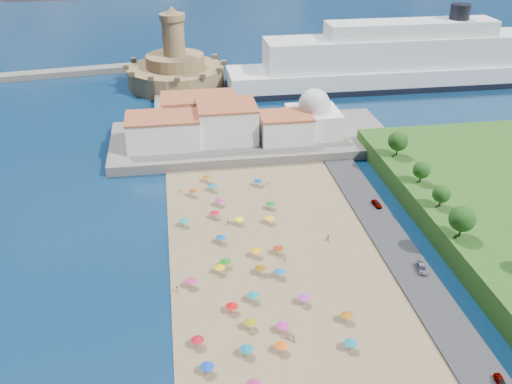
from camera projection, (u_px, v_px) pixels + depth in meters
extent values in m
plane|color=#071938|center=(256.00, 281.00, 121.39)|extent=(700.00, 700.00, 0.00)
cube|color=#59544C|center=(251.00, 139.00, 185.47)|extent=(90.00, 36.00, 3.00)
cube|color=#59544C|center=(179.00, 107.00, 213.01)|extent=(18.00, 70.00, 2.40)
cube|color=silver|center=(163.00, 132.00, 175.31)|extent=(22.00, 14.00, 9.00)
cube|color=silver|center=(227.00, 123.00, 179.31)|extent=(18.00, 16.00, 11.00)
cube|color=silver|center=(285.00, 128.00, 179.02)|extent=(16.00, 12.00, 8.00)
cube|color=silver|center=(199.00, 112.00, 188.88)|extent=(24.00, 14.00, 10.00)
cube|color=silver|center=(313.00, 122.00, 183.86)|extent=(16.00, 16.00, 8.00)
sphere|color=silver|center=(314.00, 104.00, 181.01)|extent=(10.00, 10.00, 10.00)
cylinder|color=silver|center=(315.00, 93.00, 179.20)|extent=(1.20, 1.20, 1.60)
cylinder|color=#967D4B|center=(176.00, 76.00, 237.75)|extent=(40.00, 40.00, 8.00)
cylinder|color=#967D4B|center=(175.00, 61.00, 234.66)|extent=(24.00, 24.00, 5.00)
cylinder|color=#967D4B|center=(173.00, 38.00, 230.14)|extent=(9.00, 9.00, 14.00)
cylinder|color=#967D4B|center=(172.00, 17.00, 226.24)|extent=(10.40, 10.40, 2.40)
cone|color=#967D4B|center=(172.00, 10.00, 224.95)|extent=(6.00, 6.00, 3.00)
cube|color=black|center=(404.00, 83.00, 238.99)|extent=(149.18, 22.60, 2.40)
cube|color=silver|center=(405.00, 75.00, 237.45)|extent=(148.18, 22.19, 8.89)
cube|color=silver|center=(409.00, 50.00, 232.52)|extent=(118.54, 18.15, 11.85)
cube|color=silver|center=(411.00, 28.00, 228.29)|extent=(69.16, 14.04, 5.92)
cylinder|color=black|center=(460.00, 12.00, 228.12)|extent=(7.90, 7.90, 5.92)
cylinder|color=gray|center=(232.00, 308.00, 111.75)|extent=(0.07, 0.07, 2.00)
cone|color=red|center=(232.00, 305.00, 111.33)|extent=(2.50, 2.50, 0.60)
cone|color=#AE2561|center=(253.00, 383.00, 93.88)|extent=(2.50, 2.50, 0.60)
cylinder|color=gray|center=(220.00, 270.00, 122.98)|extent=(0.07, 0.07, 2.00)
cone|color=#F3B30D|center=(220.00, 266.00, 122.55)|extent=(2.50, 2.50, 0.60)
cylinder|color=gray|center=(193.00, 193.00, 153.51)|extent=(0.07, 0.07, 2.00)
cone|color=#91400D|center=(193.00, 190.00, 153.08)|extent=(2.50, 2.50, 0.60)
cylinder|color=gray|center=(304.00, 300.00, 114.01)|extent=(0.07, 0.07, 2.00)
cone|color=#BE28AA|center=(304.00, 296.00, 113.58)|extent=(2.50, 2.50, 0.60)
cylinder|color=gray|center=(250.00, 325.00, 107.60)|extent=(0.07, 0.07, 2.00)
cone|color=#9C7F0E|center=(250.00, 321.00, 107.17)|extent=(2.50, 2.50, 0.60)
cylinder|color=gray|center=(239.00, 221.00, 140.68)|extent=(0.07, 0.07, 2.00)
cone|color=#FFF40D|center=(239.00, 218.00, 140.25)|extent=(2.50, 2.50, 0.60)
cylinder|color=gray|center=(191.00, 283.00, 118.75)|extent=(0.07, 0.07, 2.00)
cone|color=#B12665|center=(191.00, 280.00, 118.32)|extent=(2.50, 2.50, 0.60)
cylinder|color=gray|center=(278.00, 251.00, 129.43)|extent=(0.07, 0.07, 2.00)
cone|color=maroon|center=(278.00, 247.00, 129.00)|extent=(2.50, 2.50, 0.60)
cylinder|color=gray|center=(260.00, 270.00, 122.77)|extent=(0.07, 0.07, 2.00)
cone|color=#7B510B|center=(260.00, 267.00, 122.34)|extent=(2.50, 2.50, 0.60)
cylinder|color=gray|center=(279.00, 274.00, 121.72)|extent=(0.07, 0.07, 2.00)
cone|color=#115FA0|center=(279.00, 270.00, 121.29)|extent=(2.50, 2.50, 0.60)
cylinder|color=gray|center=(219.00, 202.00, 149.03)|extent=(0.07, 0.07, 2.00)
cone|color=#B32673|center=(219.00, 199.00, 148.60)|extent=(2.50, 2.50, 0.60)
cylinder|color=gray|center=(258.00, 183.00, 158.79)|extent=(0.07, 0.07, 2.00)
cone|color=#0B3C95|center=(258.00, 180.00, 158.36)|extent=(2.50, 2.50, 0.60)
cylinder|color=gray|center=(221.00, 240.00, 133.39)|extent=(0.07, 0.07, 2.00)
cone|color=#0B5298|center=(221.00, 236.00, 132.97)|extent=(2.50, 2.50, 0.60)
cylinder|color=gray|center=(347.00, 317.00, 109.42)|extent=(0.07, 0.07, 2.00)
cone|color=#9C560E|center=(347.00, 314.00, 108.99)|extent=(2.50, 2.50, 0.60)
cylinder|color=gray|center=(283.00, 328.00, 106.74)|extent=(0.07, 0.07, 2.00)
cone|color=#B6277F|center=(283.00, 325.00, 106.31)|extent=(2.50, 2.50, 0.60)
cylinder|color=gray|center=(184.00, 223.00, 140.02)|extent=(0.07, 0.07, 2.00)
cone|color=#0E837F|center=(184.00, 220.00, 139.60)|extent=(2.50, 2.50, 0.60)
cylinder|color=gray|center=(350.00, 345.00, 102.80)|extent=(0.07, 0.07, 2.00)
cone|color=#0F728B|center=(351.00, 342.00, 102.38)|extent=(2.50, 2.50, 0.60)
cylinder|color=gray|center=(215.00, 215.00, 143.42)|extent=(0.07, 0.07, 2.00)
cone|color=red|center=(215.00, 212.00, 142.99)|extent=(2.50, 2.50, 0.60)
cylinder|color=gray|center=(253.00, 297.00, 114.72)|extent=(0.07, 0.07, 2.00)
cone|color=#0D7A80|center=(253.00, 294.00, 114.29)|extent=(2.50, 2.50, 0.60)
cylinder|color=gray|center=(270.00, 206.00, 147.48)|extent=(0.07, 0.07, 2.00)
cone|color=#15771D|center=(270.00, 203.00, 147.05)|extent=(2.50, 2.50, 0.60)
cylinder|color=gray|center=(256.00, 253.00, 128.54)|extent=(0.07, 0.07, 2.00)
cone|color=#FF9F0B|center=(256.00, 250.00, 128.11)|extent=(2.50, 2.50, 0.60)
cylinder|color=gray|center=(213.00, 188.00, 156.21)|extent=(0.07, 0.07, 2.00)
cone|color=#11679F|center=(213.00, 185.00, 155.79)|extent=(2.50, 2.50, 0.60)
cylinder|color=gray|center=(207.00, 179.00, 160.89)|extent=(0.07, 0.07, 2.00)
cone|color=#9B570E|center=(207.00, 176.00, 160.46)|extent=(2.50, 2.50, 0.60)
cylinder|color=gray|center=(246.00, 351.00, 101.45)|extent=(0.07, 0.07, 2.00)
cone|color=#0D667E|center=(246.00, 348.00, 101.02)|extent=(2.50, 2.50, 0.60)
cylinder|color=gray|center=(269.00, 220.00, 141.15)|extent=(0.07, 0.07, 2.00)
cone|color=yellow|center=(270.00, 217.00, 140.72)|extent=(2.50, 2.50, 0.60)
cylinder|color=gray|center=(207.00, 369.00, 97.79)|extent=(0.07, 0.07, 2.00)
cone|color=#0D3AAE|center=(207.00, 365.00, 97.36)|extent=(2.50, 2.50, 0.60)
cylinder|color=gray|center=(281.00, 348.00, 102.22)|extent=(0.07, 0.07, 2.00)
cone|color=#DB5311|center=(281.00, 344.00, 101.79)|extent=(2.50, 2.50, 0.60)
cylinder|color=gray|center=(198.00, 342.00, 103.49)|extent=(0.07, 0.07, 2.00)
cone|color=#A40D1C|center=(197.00, 339.00, 103.07)|extent=(2.50, 2.50, 0.60)
cylinder|color=gray|center=(225.00, 264.00, 124.94)|extent=(0.07, 0.07, 2.00)
cone|color=#197114|center=(225.00, 260.00, 124.51)|extent=(2.50, 2.50, 0.60)
imported|color=tan|center=(268.00, 183.00, 158.67)|extent=(1.28, 0.90, 1.81)
imported|color=tan|center=(294.00, 338.00, 104.65)|extent=(1.04, 0.93, 1.79)
imported|color=tan|center=(328.00, 238.00, 134.44)|extent=(1.63, 1.17, 1.69)
imported|color=tan|center=(228.00, 223.00, 139.99)|extent=(1.14, 1.09, 1.85)
imported|color=tan|center=(179.00, 191.00, 154.72)|extent=(1.04, 0.73, 1.63)
imported|color=tan|center=(170.00, 238.00, 134.11)|extent=(0.69, 1.13, 1.69)
imported|color=tan|center=(177.00, 289.00, 117.40)|extent=(1.01, 1.02, 1.67)
imported|color=tan|center=(285.00, 260.00, 126.55)|extent=(0.66, 0.48, 1.67)
imported|color=gray|center=(422.00, 268.00, 123.30)|extent=(2.54, 4.88, 1.35)
imported|color=gray|center=(501.00, 382.00, 95.20)|extent=(1.93, 3.74, 1.22)
imported|color=gray|center=(377.00, 204.00, 148.19)|extent=(2.06, 4.05, 1.32)
cylinder|color=#382314|center=(460.00, 230.00, 125.12)|extent=(0.50, 0.50, 3.27)
sphere|color=#14380F|center=(462.00, 219.00, 123.73)|extent=(5.88, 5.88, 5.88)
cylinder|color=#382314|center=(440.00, 202.00, 137.08)|extent=(0.50, 0.50, 2.47)
sphere|color=#14380F|center=(441.00, 194.00, 136.03)|extent=(4.44, 4.44, 4.44)
cylinder|color=#382314|center=(420.00, 178.00, 148.29)|extent=(0.50, 0.50, 2.52)
sphere|color=#14380F|center=(422.00, 170.00, 147.22)|extent=(4.54, 4.54, 4.54)
cylinder|color=#382314|center=(397.00, 150.00, 162.80)|extent=(0.50, 0.50, 3.18)
sphere|color=#14380F|center=(398.00, 141.00, 161.43)|extent=(5.73, 5.73, 5.73)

